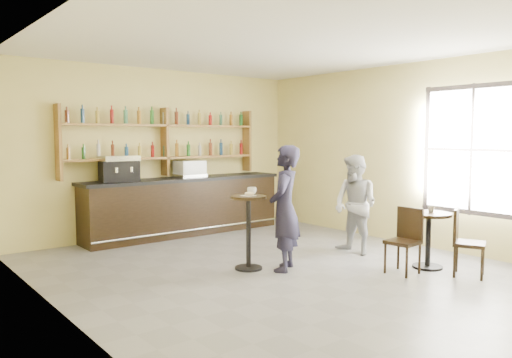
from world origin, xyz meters
TOP-DOWN VIEW (x-y plane):
  - floor at (0.00, 0.00)m, footprint 7.00×7.00m
  - ceiling at (0.00, 0.00)m, footprint 7.00×7.00m
  - wall_back at (0.00, 3.50)m, footprint 7.00×0.00m
  - wall_left at (-3.00, 0.00)m, footprint 0.00×7.00m
  - wall_right at (3.00, 0.00)m, footprint 0.00×7.00m
  - window_pane at (2.99, -1.20)m, footprint 0.00×2.00m
  - window_frame at (2.99, -1.20)m, footprint 0.04×1.70m
  - shelf_unit at (0.00, 3.37)m, footprint 4.00×0.26m
  - liquor_bottles at (0.00, 3.37)m, footprint 3.68×0.10m
  - bar_counter at (0.30, 3.15)m, footprint 4.11×0.80m
  - espresso_machine at (-1.03, 3.15)m, footprint 0.70×0.50m
  - pastry_case at (0.42, 3.15)m, footprint 0.58×0.48m
  - pedestal_table at (-0.30, 0.34)m, footprint 0.64×0.64m
  - napkin at (-0.30, 0.34)m, footprint 0.19×0.19m
  - donut at (-0.29, 0.33)m, footprint 0.15×0.15m
  - cup_pedestal at (-0.16, 0.44)m, footprint 0.15×0.15m
  - man_main at (0.07, -0.02)m, footprint 0.78×0.74m
  - cafe_table at (1.78, -1.24)m, footprint 0.72×0.72m
  - cup_cafe at (1.83, -1.24)m, footprint 0.13×0.13m
  - chair_west at (1.23, -1.19)m, footprint 0.42×0.42m
  - chair_south at (1.83, -1.84)m, footprint 0.53×0.53m
  - patron_second at (1.64, 0.01)m, footprint 0.64×0.81m

SIDE VIEW (x-z plane):
  - floor at x=0.00m, z-range 0.00..0.00m
  - cafe_table at x=1.78m, z-range 0.00..0.81m
  - chair_west at x=1.23m, z-range 0.00..0.92m
  - chair_south at x=1.83m, z-range 0.00..0.93m
  - pedestal_table at x=-0.30m, z-range 0.00..1.07m
  - bar_counter at x=0.30m, z-range 0.00..1.11m
  - patron_second at x=1.64m, z-range 0.00..1.62m
  - cup_cafe at x=1.83m, z-range 0.81..0.91m
  - man_main at x=0.07m, z-range 0.00..1.79m
  - napkin at x=-0.30m, z-range 1.07..1.07m
  - donut at x=-0.29m, z-range 1.07..1.12m
  - cup_pedestal at x=-0.16m, z-range 1.07..1.17m
  - pastry_case at x=0.42m, z-range 1.11..1.44m
  - espresso_machine at x=-1.03m, z-range 1.11..1.57m
  - wall_back at x=0.00m, z-range -1.90..5.10m
  - wall_left at x=-3.00m, z-range -1.90..5.10m
  - wall_right at x=3.00m, z-range -1.90..5.10m
  - window_frame at x=2.99m, z-range 0.65..2.75m
  - window_pane at x=2.99m, z-range 0.70..2.70m
  - shelf_unit at x=0.00m, z-range 1.11..2.51m
  - liquor_bottles at x=0.00m, z-range 1.48..2.48m
  - ceiling at x=0.00m, z-range 3.20..3.20m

